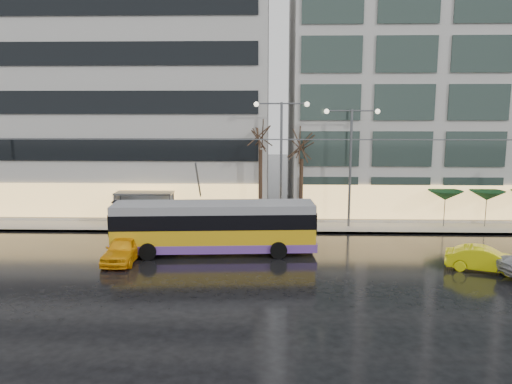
{
  "coord_description": "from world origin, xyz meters",
  "views": [
    {
      "loc": [
        1.22,
        -25.18,
        8.73
      ],
      "look_at": [
        0.35,
        5.0,
        3.64
      ],
      "focal_mm": 35.0,
      "sensor_mm": 36.0,
      "label": 1
    }
  ],
  "objects_px": {
    "trolleybus": "(214,229)",
    "bus_shelter": "(140,201)",
    "taxi_a": "(124,249)",
    "street_lamp_near": "(281,147)"
  },
  "relations": [
    {
      "from": "trolleybus",
      "to": "bus_shelter",
      "type": "distance_m",
      "value": 9.07
    },
    {
      "from": "taxi_a",
      "to": "street_lamp_near",
      "type": "bearing_deg",
      "value": 43.87
    },
    {
      "from": "street_lamp_near",
      "to": "taxi_a",
      "type": "bearing_deg",
      "value": -137.47
    },
    {
      "from": "street_lamp_near",
      "to": "taxi_a",
      "type": "distance_m",
      "value": 13.56
    },
    {
      "from": "street_lamp_near",
      "to": "taxi_a",
      "type": "relative_size",
      "value": 2.11
    },
    {
      "from": "trolleybus",
      "to": "street_lamp_near",
      "type": "distance_m",
      "value": 9.07
    },
    {
      "from": "trolleybus",
      "to": "bus_shelter",
      "type": "xyz_separation_m",
      "value": [
        -6.22,
        6.59,
        0.44
      ]
    },
    {
      "from": "trolleybus",
      "to": "street_lamp_near",
      "type": "xyz_separation_m",
      "value": [
        4.16,
        6.71,
        4.47
      ]
    },
    {
      "from": "bus_shelter",
      "to": "taxi_a",
      "type": "distance_m",
      "value": 8.51
    },
    {
      "from": "trolleybus",
      "to": "street_lamp_near",
      "type": "bearing_deg",
      "value": 58.17
    }
  ]
}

